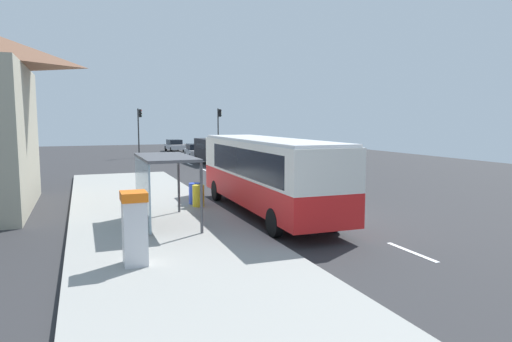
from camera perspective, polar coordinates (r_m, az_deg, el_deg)
ground_plane at (r=32.24m, az=-4.86°, el=-0.74°), size 56.00×92.00×0.04m
sidewalk_platform at (r=19.28m, az=-13.20°, el=-5.37°), size 6.20×30.00×0.18m
lane_stripe_seg_0 at (r=14.66m, az=18.99°, el=-9.62°), size 0.16×2.20×0.01m
lane_stripe_seg_1 at (r=18.63m, az=9.01°, el=-5.95°), size 0.16×2.20×0.01m
lane_stripe_seg_2 at (r=23.01m, az=2.75°, el=-3.53°), size 0.16×2.20×0.01m
lane_stripe_seg_3 at (r=27.60m, az=-1.45°, el=-1.87°), size 0.16×2.20×0.01m
lane_stripe_seg_4 at (r=32.31m, az=-4.44°, el=-0.68°), size 0.16×2.20×0.01m
lane_stripe_seg_5 at (r=37.09m, az=-6.66°, el=0.21°), size 0.16×2.20×0.01m
lane_stripe_seg_6 at (r=41.93m, az=-8.37°, el=0.89°), size 0.16×2.20×0.01m
lane_stripe_seg_7 at (r=46.80m, az=-9.72°, el=1.43°), size 0.16×2.20×0.01m
bus at (r=19.10m, az=1.23°, el=0.01°), size 2.71×11.05×3.21m
white_van at (r=41.46m, az=-5.50°, el=2.72°), size 2.20×5.27×2.30m
sedan_near at (r=59.52m, az=-10.22°, el=3.21°), size 2.02×4.49×1.52m
sedan_far at (r=48.22m, az=-7.60°, el=2.54°), size 2.02×4.49×1.52m
ticket_machine at (r=12.35m, az=-15.03°, el=-6.88°), size 0.66×0.76×1.94m
recycling_bin_yellow at (r=20.17m, az=-7.27°, el=-3.11°), size 0.52×0.52×0.95m
recycling_bin_blue at (r=20.84m, az=-7.73°, el=-2.81°), size 0.52×0.52×0.95m
traffic_light_near_side at (r=50.98m, az=-4.69°, el=5.83°), size 0.49×0.28×5.30m
traffic_light_far_side at (r=50.04m, az=-14.49°, el=5.60°), size 0.49×0.28×5.24m
bus_shelter at (r=16.79m, az=-12.36°, el=-0.14°), size 1.80×4.00×2.50m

